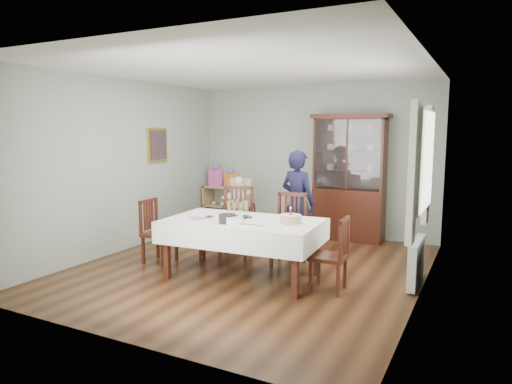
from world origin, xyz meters
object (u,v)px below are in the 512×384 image
Objects in this scene: chair_end_left at (159,244)px; high_chair at (239,217)px; champagne_tray at (238,213)px; birthday_cake at (291,220)px; gift_bag_pink at (215,176)px; gift_bag_orange at (230,178)px; china_cabinet at (349,176)px; sideboard at (226,206)px; chair_far_right at (288,244)px; chair_end_right at (330,269)px; woman at (298,202)px; chair_far_left at (236,237)px; dining_table at (243,248)px.

chair_end_left is 1.61m from high_chair.
birthday_cake is (0.76, -0.01, -0.02)m from champagne_tray.
gift_bag_pink is at bearing 12.52° from chair_end_left.
champagne_tray is 0.87× the size of gift_bag_pink.
champagne_tray is at bearing -91.17° from chair_end_left.
china_cabinet is at bearing -0.04° from gift_bag_orange.
chair_far_right is at bearing -41.18° from sideboard.
chair_end_left is 0.81× the size of high_chair.
birthday_cake is at bearing -93.94° from chair_end_right.
sideboard is 0.56× the size of woman.
sideboard is (-2.50, 0.02, -0.72)m from china_cabinet.
chair_far_left is 1.15× the size of chair_end_left.
birthday_cake is (-0.52, 0.02, 0.55)m from chair_end_right.
woman is at bearing -109.64° from china_cabinet.
chair_far_left is 2.90× the size of gift_bag_orange.
gift_bag_pink reaches higher than champagne_tray.
high_chair is at bearing -128.12° from chair_end_right.
chair_far_right is at bearing 114.67° from birthday_cake.
chair_end_right is at bearing -92.17° from chair_end_left.
gift_bag_orange is at bearing 106.40° from chair_far_left.
woman reaches higher than chair_far_right.
chair_far_left is (-1.20, -1.86, -0.81)m from china_cabinet.
dining_table is at bearing -51.89° from gift_bag_pink.
gift_bag_pink reaches higher than high_chair.
woman is 1.37m from champagne_tray.
gift_bag_pink reaches higher than chair_end_right.
chair_far_right is at bearing -42.53° from gift_bag_orange.
chair_far_right reaches higher than birthday_cake.
gift_bag_pink is at bearing -174.92° from sideboard.
gift_bag_pink is at bearing 128.11° from dining_table.
high_chair reaches higher than champagne_tray.
woman reaches higher than gift_bag_pink.
chair_end_right is at bearing -47.58° from chair_far_right.
dining_table is 2.82m from china_cabinet.
sideboard is at bearing 170.72° from gift_bag_orange.
dining_table is 1.82× the size of high_chair.
chair_far_left is at bearing 121.20° from champagne_tray.
chair_far_left is 2.73× the size of champagne_tray.
high_chair is 1.67m from gift_bag_pink.
dining_table is 1.82m from high_chair.
gift_bag_pink is (-1.53, 1.86, 0.68)m from chair_far_left.
champagne_tray is (-0.31, -1.34, 0.03)m from woman.
chair_far_left is 3.41× the size of birthday_cake.
birthday_cake is (0.00, -2.60, -0.31)m from china_cabinet.
sideboard is 4.02m from chair_end_right.
high_chair is (-1.58, -1.08, -0.68)m from china_cabinet.
dining_table is 5.36× the size of champagne_tray.
dining_table is 1.96× the size of chair_far_left.
dining_table is 2.04× the size of chair_far_right.
woman is 5.21× the size of birthday_cake.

